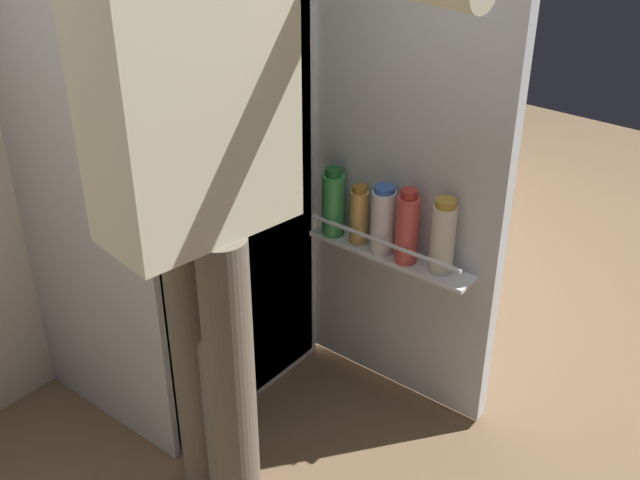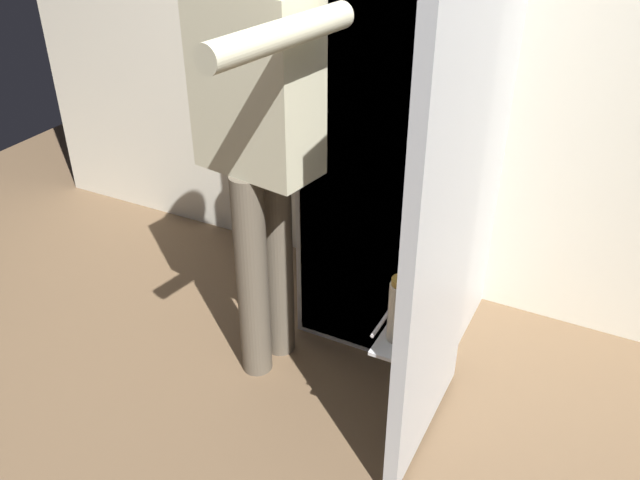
% 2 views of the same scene
% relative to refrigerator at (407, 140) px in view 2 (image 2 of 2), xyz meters
% --- Properties ---
extents(ground_plane, '(6.11, 6.11, 0.00)m').
position_rel_refrigerator_xyz_m(ground_plane, '(-0.03, -0.49, -0.87)').
color(ground_plane, brown).
extents(refrigerator, '(0.71, 1.21, 1.73)m').
position_rel_refrigerator_xyz_m(refrigerator, '(0.00, 0.00, 0.00)').
color(refrigerator, silver).
rests_on(refrigerator, ground_plane).
extents(person, '(0.56, 0.79, 1.72)m').
position_rel_refrigerator_xyz_m(person, '(-0.36, -0.46, 0.17)').
color(person, '#665B4C').
rests_on(person, ground_plane).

